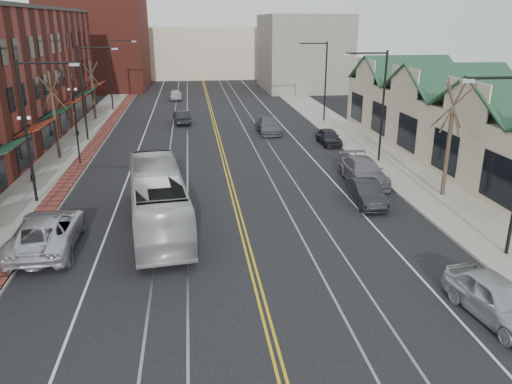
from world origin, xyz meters
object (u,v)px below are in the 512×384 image
object	(u,v)px
parked_suv	(47,232)
parked_car_a	(497,299)
parked_car_b	(366,193)
transit_bus	(158,199)
parked_car_d	(329,137)
parked_car_c	(363,171)

from	to	relation	value
parked_suv	parked_car_a	distance (m)	19.14
parked_car_b	parked_car_a	bearing A→B (deg)	-84.61
transit_bus	parked_car_b	size ratio (longest dim) A/B	2.62
transit_bus	parked_car_d	size ratio (longest dim) A/B	2.80
parked_car_b	parked_car_c	world-z (taller)	parked_car_c
parked_suv	parked_car_b	xyz separation A→B (m)	(16.72, 3.86, -0.16)
parked_car_a	transit_bus	bearing A→B (deg)	132.87
transit_bus	parked_car_a	distance (m)	15.99
parked_car_a	parked_car_d	distance (m)	26.66
parked_suv	parked_car_c	world-z (taller)	parked_suv
parked_car_a	parked_car_b	xyz separation A→B (m)	(-0.62, 11.96, -0.08)
parked_suv	parked_car_b	bearing A→B (deg)	-169.53
transit_bus	parked_car_b	xyz separation A→B (m)	(11.72, 1.82, -0.83)
transit_bus	parked_car_a	bearing A→B (deg)	133.92
transit_bus	parked_car_c	bearing A→B (deg)	-162.75
transit_bus	parked_car_a	size ratio (longest dim) A/B	2.43
parked_suv	parked_car_a	xyz separation A→B (m)	(17.34, -8.10, -0.08)
parked_suv	parked_car_d	xyz separation A→B (m)	(18.52, 18.53, -0.18)
parked_car_c	parked_car_b	bearing A→B (deg)	-106.47
transit_bus	parked_suv	size ratio (longest dim) A/B	1.79
transit_bus	parked_car_c	world-z (taller)	transit_bus
parked_suv	parked_car_a	size ratio (longest dim) A/B	1.35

